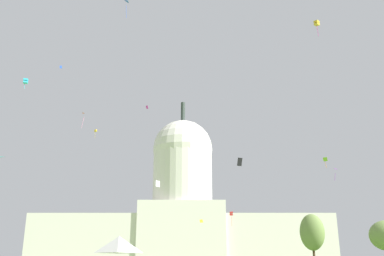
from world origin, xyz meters
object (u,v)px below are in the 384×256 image
object	(u,v)px
kite_white_low	(156,184)
kite_gold_high	(315,24)
event_tent	(116,256)
tree_east_mid	(384,236)
kite_gold_high_b	(94,131)
kite_violet_mid	(331,170)
kite_red_low	(229,214)
tree_east_near	(310,232)
kite_black_low	(238,162)
kite_lime_mid	(323,160)
kite_yellow_low	(199,221)
kite_cyan_high	(23,81)
capitol_building	(180,218)
kite_pink_high	(82,116)
kite_magenta_high	(145,107)
kite_blue_high_b	(126,3)

from	to	relation	value
kite_white_low	kite_gold_high	bearing A→B (deg)	1.23
event_tent	tree_east_mid	size ratio (longest dim) A/B	0.70
event_tent	kite_white_low	distance (m)	14.34
kite_gold_high_b	kite_violet_mid	bearing A→B (deg)	72.22
kite_red_low	kite_gold_high_b	size ratio (longest dim) A/B	1.27
tree_east_near	kite_gold_high_b	distance (m)	80.31
kite_violet_mid	kite_black_low	bearing A→B (deg)	8.81
kite_white_low	kite_lime_mid	size ratio (longest dim) A/B	0.42
tree_east_near	kite_violet_mid	world-z (taller)	kite_violet_mid
tree_east_near	kite_red_low	distance (m)	27.56
kite_violet_mid	kite_yellow_low	world-z (taller)	kite_violet_mid
kite_cyan_high	kite_white_low	world-z (taller)	kite_cyan_high
kite_lime_mid	kite_gold_high	bearing A→B (deg)	152.71
event_tent	kite_red_low	distance (m)	62.40
kite_cyan_high	kite_red_low	world-z (taller)	kite_cyan_high
event_tent	kite_yellow_low	distance (m)	35.68
capitol_building	kite_violet_mid	distance (m)	90.61
tree_east_near	tree_east_mid	distance (m)	16.56
kite_gold_high_b	tree_east_mid	bearing A→B (deg)	84.15
kite_pink_high	kite_yellow_low	xyz separation A→B (m)	(31.86, -8.89, -29.26)
kite_violet_mid	kite_yellow_low	distance (m)	32.13
kite_magenta_high	kite_lime_mid	xyz separation A→B (m)	(52.69, -34.82, -28.12)
kite_magenta_high	kite_blue_high_b	size ratio (longest dim) A/B	0.32
kite_yellow_low	kite_white_low	world-z (taller)	kite_white_low
kite_yellow_low	tree_east_near	bearing A→B (deg)	-138.47
kite_pink_high	kite_gold_high_b	distance (m)	30.72
kite_white_low	kite_lime_mid	xyz separation A→B (m)	(42.15, 37.19, 13.10)
event_tent	kite_violet_mid	world-z (taller)	kite_violet_mid
tree_east_near	kite_white_low	distance (m)	47.81
kite_gold_high	kite_gold_high_b	size ratio (longest dim) A/B	1.04
kite_white_low	kite_blue_high_b	world-z (taller)	kite_blue_high_b
event_tent	kite_magenta_high	distance (m)	93.92
tree_east_mid	kite_red_low	world-z (taller)	kite_red_low
kite_red_low	kite_black_low	bearing A→B (deg)	2.45
kite_red_low	tree_east_near	bearing A→B (deg)	48.03
kite_cyan_high	kite_lime_mid	distance (m)	79.28
kite_yellow_low	kite_gold_high	bearing A→B (deg)	159.52
kite_pink_high	kite_yellow_low	world-z (taller)	kite_pink_high
kite_cyan_high	kite_violet_mid	bearing A→B (deg)	74.07
kite_cyan_high	kite_yellow_low	world-z (taller)	kite_cyan_high
kite_violet_mid	kite_white_low	bearing A→B (deg)	-21.48
capitol_building	event_tent	size ratio (longest dim) A/B	14.52
kite_gold_high_b	kite_gold_high	bearing A→B (deg)	62.65
event_tent	kite_black_low	bearing A→B (deg)	-35.02
event_tent	kite_yellow_low	size ratio (longest dim) A/B	9.32
capitol_building	kite_white_low	distance (m)	97.26
kite_gold_high	kite_white_low	world-z (taller)	kite_gold_high
kite_pink_high	kite_blue_high_b	xyz separation A→B (m)	(15.60, -30.12, 15.65)
kite_black_low	kite_yellow_low	bearing A→B (deg)	147.16
kite_pink_high	kite_red_low	distance (m)	50.71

